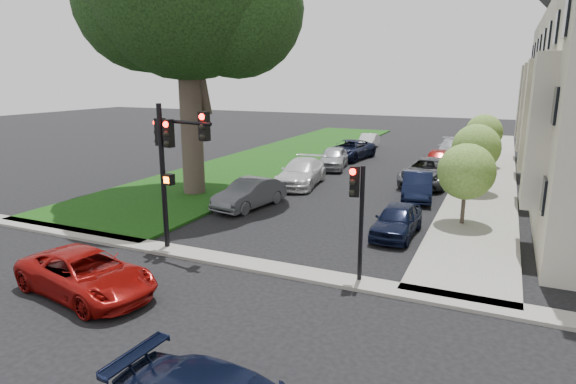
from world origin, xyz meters
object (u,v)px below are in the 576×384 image
at_px(car_parked_1, 417,186).
at_px(car_parked_2, 428,172).
at_px(small_tree_c, 484,132).
at_px(car_parked_0, 397,220).
at_px(car_cross_near, 86,274).
at_px(small_tree_b, 476,148).
at_px(car_parked_8, 350,150).
at_px(traffic_signal_main, 172,151).
at_px(car_parked_6, 301,173).
at_px(car_parked_7, 333,158).
at_px(traffic_signal_secondary, 358,202).
at_px(car_parked_5, 250,194).
at_px(car_parked_9, 368,141).
at_px(small_tree_a, 466,172).
at_px(car_parked_3, 438,160).
at_px(car_parked_4, 451,149).

distance_m(car_parked_1, car_parked_2, 3.87).
height_order(small_tree_c, car_parked_0, small_tree_c).
bearing_deg(car_cross_near, car_parked_2, -9.26).
bearing_deg(small_tree_b, car_parked_8, 139.56).
height_order(small_tree_b, car_parked_1, small_tree_b).
relative_size(small_tree_b, car_parked_8, 0.71).
xyz_separation_m(traffic_signal_main, car_parked_2, (6.91, 15.65, -2.99)).
xyz_separation_m(car_parked_1, car_parked_6, (-6.96, 0.52, 0.06)).
bearing_deg(car_parked_7, car_parked_0, -71.68).
distance_m(traffic_signal_secondary, car_parked_0, 5.58).
xyz_separation_m(car_parked_0, car_parked_5, (-7.63, 1.35, 0.06)).
height_order(traffic_signal_secondary, car_cross_near, traffic_signal_secondary).
xyz_separation_m(traffic_signal_secondary, car_parked_2, (-0.08, 15.69, -1.85)).
height_order(small_tree_b, car_parked_2, small_tree_b).
height_order(car_parked_5, car_parked_9, car_parked_5).
bearing_deg(car_parked_8, small_tree_c, 11.85).
height_order(small_tree_a, small_tree_c, small_tree_c).
xyz_separation_m(traffic_signal_secondary, car_parked_3, (-0.17, 20.70, -1.90)).
xyz_separation_m(small_tree_b, small_tree_c, (-0.00, 8.84, -0.05)).
xyz_separation_m(car_parked_1, car_parked_9, (-7.30, 17.28, -0.06)).
xyz_separation_m(car_parked_8, car_parked_9, (-0.20, 6.50, -0.11)).
relative_size(car_parked_3, car_parked_5, 0.99).
bearing_deg(car_parked_1, car_cross_near, -122.38).
relative_size(small_tree_c, car_parked_5, 0.87).
height_order(car_parked_2, car_parked_6, car_parked_2).
bearing_deg(car_parked_5, small_tree_c, 68.55).
relative_size(small_tree_c, car_parked_2, 0.67).
height_order(car_parked_1, car_parked_8, car_parked_8).
bearing_deg(car_parked_5, small_tree_a, 16.43).
bearing_deg(traffic_signal_secondary, car_parked_8, 107.61).
bearing_deg(car_parked_8, traffic_signal_secondary, -63.67).
height_order(traffic_signal_main, car_parked_4, traffic_signal_main).
height_order(car_parked_4, car_parked_5, car_parked_4).
xyz_separation_m(small_tree_a, car_parked_7, (-9.63, 10.53, -1.67)).
bearing_deg(car_parked_8, car_cross_near, -81.16).
distance_m(car_cross_near, car_parked_9, 33.28).
distance_m(small_tree_b, traffic_signal_main, 17.20).
xyz_separation_m(small_tree_b, car_parked_9, (-9.95, 14.82, -1.95)).
height_order(traffic_signal_main, car_parked_8, traffic_signal_main).
height_order(traffic_signal_main, car_parked_3, traffic_signal_main).
bearing_deg(small_tree_c, car_parked_0, -97.48).
bearing_deg(car_parked_2, car_parked_0, -83.61).
height_order(car_parked_1, car_parked_7, car_parked_7).
bearing_deg(car_parked_9, small_tree_a, -68.24).
height_order(traffic_signal_secondary, car_parked_6, traffic_signal_secondary).
bearing_deg(traffic_signal_main, small_tree_a, 38.84).
bearing_deg(car_parked_6, car_parked_1, -11.24).
relative_size(small_tree_b, car_parked_9, 0.99).
bearing_deg(car_cross_near, car_parked_7, 10.07).
bearing_deg(small_tree_a, car_parked_1, 123.02).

